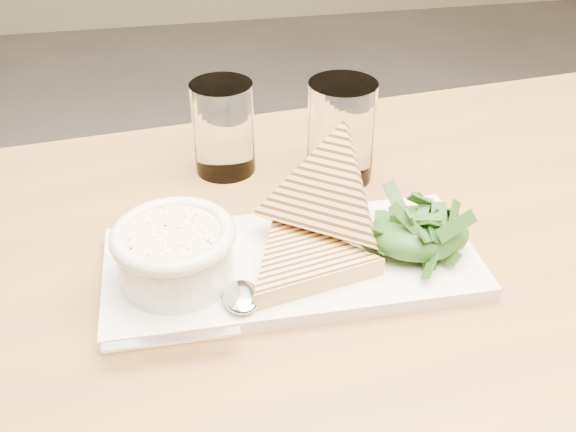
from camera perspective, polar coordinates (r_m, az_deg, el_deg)
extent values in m
cube|color=brown|center=(0.59, 3.03, -10.42)|extent=(1.31, 0.94, 0.04)
cylinder|color=brown|center=(1.28, 23.97, -6.11)|extent=(0.06, 0.06, 0.68)
cube|color=white|center=(0.62, 0.36, -4.25)|extent=(0.36, 0.16, 0.02)
cylinder|color=white|center=(0.59, -9.90, -3.80)|extent=(0.10, 0.10, 0.04)
cylinder|color=beige|center=(0.57, -10.15, -1.80)|extent=(0.09, 0.09, 0.01)
torus|color=white|center=(0.57, -10.17, -1.64)|extent=(0.11, 0.11, 0.01)
ellipsoid|color=black|center=(0.63, 11.55, -1.48)|extent=(0.10, 0.08, 0.04)
ellipsoid|color=silver|center=(0.56, -4.16, -7.17)|extent=(0.03, 0.05, 0.01)
cube|color=silver|center=(0.54, -10.28, -10.75)|extent=(0.11, 0.01, 0.00)
cylinder|color=white|center=(0.76, -5.76, 7.79)|extent=(0.07, 0.07, 0.11)
cylinder|color=white|center=(0.74, 4.72, 7.49)|extent=(0.08, 0.08, 0.12)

